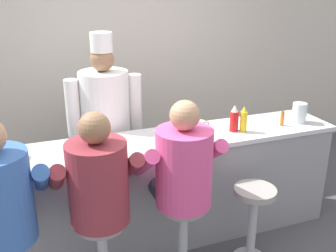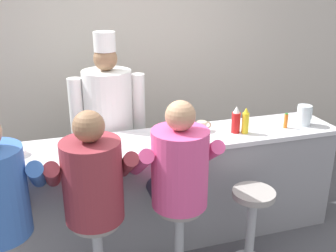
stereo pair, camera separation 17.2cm
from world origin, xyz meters
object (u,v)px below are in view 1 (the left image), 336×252
at_px(cereal_bowl, 16,156).
at_px(coffee_mug_tan, 201,126).
at_px(ketchup_bottle_red, 234,119).
at_px(empty_stool_round, 253,213).
at_px(mustard_bottle_yellow, 244,120).
at_px(cook_in_whites_near, 106,121).
at_px(hot_sauce_bottle_orange, 282,119).
at_px(diner_seated_pink, 182,172).
at_px(diner_seated_maroon, 98,187).
at_px(breakfast_plate, 96,149).
at_px(water_pitcher_clear, 299,113).

height_order(cereal_bowl, coffee_mug_tan, coffee_mug_tan).
bearing_deg(ketchup_bottle_red, cereal_bowl, 178.09).
bearing_deg(cereal_bowl, empty_stool_round, -18.39).
height_order(ketchup_bottle_red, mustard_bottle_yellow, ketchup_bottle_red).
bearing_deg(cook_in_whites_near, cereal_bowl, -145.50).
distance_m(hot_sauce_bottle_orange, coffee_mug_tan, 0.77).
distance_m(mustard_bottle_yellow, cereal_bowl, 1.89).
bearing_deg(diner_seated_pink, diner_seated_maroon, -179.95).
bearing_deg(mustard_bottle_yellow, breakfast_plate, 178.83).
relative_size(empty_stool_round, cook_in_whites_near, 0.38).
xyz_separation_m(breakfast_plate, cereal_bowl, (-0.59, 0.07, 0.01)).
bearing_deg(water_pitcher_clear, breakfast_plate, -179.94).
height_order(hot_sauce_bottle_orange, breakfast_plate, hot_sauce_bottle_orange).
height_order(breakfast_plate, cereal_bowl, breakfast_plate).
bearing_deg(ketchup_bottle_red, cook_in_whites_near, 149.11).
relative_size(hot_sauce_bottle_orange, cereal_bowl, 0.90).
bearing_deg(empty_stool_round, coffee_mug_tan, 106.70).
bearing_deg(water_pitcher_clear, empty_stool_round, -146.17).
relative_size(ketchup_bottle_red, hot_sauce_bottle_orange, 1.74).
bearing_deg(empty_stool_round, diner_seated_pink, 176.74).
distance_m(ketchup_bottle_red, empty_stool_round, 0.82).
bearing_deg(ketchup_bottle_red, coffee_mug_tan, 155.76).
xyz_separation_m(mustard_bottle_yellow, breakfast_plate, (-1.30, 0.03, -0.09)).
relative_size(water_pitcher_clear, cereal_bowl, 1.21).
distance_m(breakfast_plate, diner_seated_pink, 0.72).
bearing_deg(coffee_mug_tan, water_pitcher_clear, -7.64).
distance_m(mustard_bottle_yellow, empty_stool_round, 0.81).
bearing_deg(breakfast_plate, cereal_bowl, 173.17).
height_order(cereal_bowl, empty_stool_round, cereal_bowl).
bearing_deg(diner_seated_maroon, water_pitcher_clear, 13.42).
relative_size(water_pitcher_clear, diner_seated_maroon, 0.13).
distance_m(coffee_mug_tan, diner_seated_maroon, 1.21).
distance_m(cereal_bowl, empty_stool_round, 1.91).
relative_size(breakfast_plate, cook_in_whites_near, 0.14).
relative_size(mustard_bottle_yellow, diner_seated_maroon, 0.16).
bearing_deg(cook_in_whites_near, hot_sauce_bottle_orange, -23.02).
height_order(mustard_bottle_yellow, cereal_bowl, mustard_bottle_yellow).
height_order(mustard_bottle_yellow, cook_in_whites_near, cook_in_whites_near).
relative_size(hot_sauce_bottle_orange, diner_seated_pink, 0.09).
bearing_deg(ketchup_bottle_red, diner_seated_maroon, -159.71).
xyz_separation_m(mustard_bottle_yellow, water_pitcher_clear, (0.61, 0.03, -0.02)).
xyz_separation_m(hot_sauce_bottle_orange, cereal_bowl, (-2.30, 0.09, -0.04)).
bearing_deg(ketchup_bottle_red, diner_seated_pink, -145.06).
distance_m(diner_seated_maroon, diner_seated_pink, 0.62).
relative_size(water_pitcher_clear, cook_in_whites_near, 0.10).
bearing_deg(hot_sauce_bottle_orange, diner_seated_pink, -158.90).
xyz_separation_m(ketchup_bottle_red, water_pitcher_clear, (0.69, -0.01, -0.02)).
relative_size(cereal_bowl, diner_seated_pink, 0.10).
distance_m(cereal_bowl, cook_in_whites_near, 0.97).
relative_size(diner_seated_maroon, cook_in_whites_near, 0.81).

